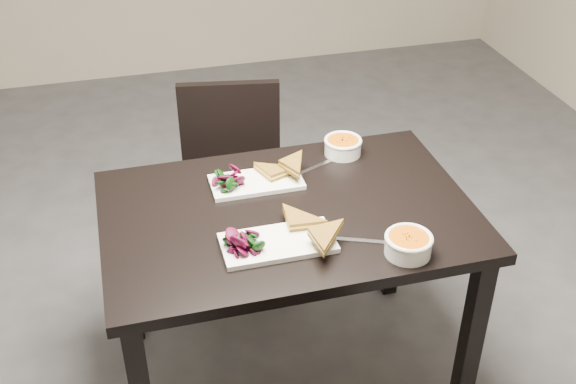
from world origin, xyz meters
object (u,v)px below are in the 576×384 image
at_px(plate_near, 278,243).
at_px(soup_bowl_far, 343,145).
at_px(soup_bowl_near, 408,244).
at_px(plate_far, 256,182).
at_px(table, 288,234).
at_px(chair_far, 232,174).

relative_size(plate_near, soup_bowl_far, 2.47).
relative_size(soup_bowl_near, plate_far, 0.46).
relative_size(plate_near, soup_bowl_near, 2.37).
distance_m(plate_near, soup_bowl_far, 0.59).
distance_m(plate_near, soup_bowl_near, 0.39).
bearing_deg(table, soup_bowl_far, 46.06).
bearing_deg(chair_far, plate_near, -81.44).
bearing_deg(soup_bowl_far, chair_far, 131.76).
relative_size(plate_far, soup_bowl_far, 2.26).
xyz_separation_m(plate_far, soup_bowl_far, (0.35, 0.12, 0.03)).
bearing_deg(table, chair_far, 95.03).
bearing_deg(plate_near, chair_far, 88.81).
xyz_separation_m(chair_far, plate_near, (-0.02, -0.86, 0.27)).
distance_m(chair_far, plate_near, 0.90).
bearing_deg(plate_near, soup_bowl_near, -20.81).
height_order(table, soup_bowl_far, soup_bowl_far).
xyz_separation_m(plate_near, soup_bowl_near, (0.36, -0.14, 0.03)).
distance_m(chair_far, soup_bowl_far, 0.60).
xyz_separation_m(table, plate_near, (-0.08, -0.17, 0.11)).
distance_m(soup_bowl_near, soup_bowl_far, 0.61).
distance_m(table, soup_bowl_far, 0.43).
bearing_deg(plate_near, plate_far, 87.83).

